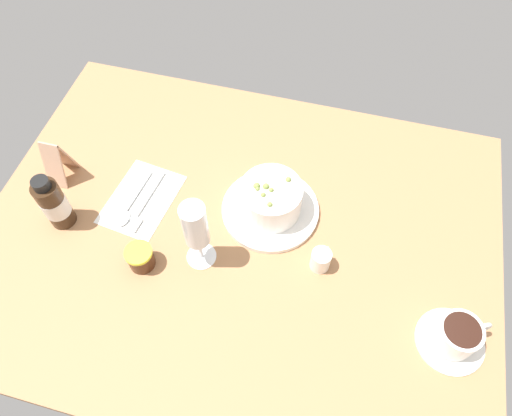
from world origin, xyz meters
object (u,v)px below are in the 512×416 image
wine_glass (195,228)px  jam_jar (140,257)px  coffee_cup (456,336)px  porridge_bowl (271,201)px  sauce_bottle_brown (54,203)px  cutlery_setting (141,200)px  creamer_jug (321,259)px  menu_card (57,160)px

wine_glass → jam_jar: bearing=22.1°
coffee_cup → jam_jar: (61.98, -0.50, -0.61)cm
porridge_bowl → sauce_bottle_brown: sauce_bottle_brown is taller
cutlery_setting → creamer_jug: 42.10cm
menu_card → creamer_jug: bearing=172.9°
porridge_bowl → jam_jar: size_ratio=3.81×
jam_jar → menu_card: bearing=-32.4°
coffee_cup → menu_card: (87.97, -16.99, 2.32)cm
cutlery_setting → creamer_jug: creamer_jug is taller
coffee_cup → creamer_jug: bearing=-19.4°
sauce_bottle_brown → menu_card: (5.47, -11.05, -0.95)cm
sauce_bottle_brown → wine_glass: bearing=178.4°
coffee_cup → wine_glass: size_ratio=0.70×
creamer_jug → sauce_bottle_brown: size_ratio=0.38×
creamer_jug → jam_jar: bearing=14.1°
wine_glass → menu_card: bearing=-17.8°
wine_glass → menu_card: (37.24, -11.93, -6.32)cm
creamer_jug → jam_jar: size_ratio=0.99×
jam_jar → menu_card: (25.99, -16.49, 2.94)cm
porridge_bowl → menu_card: 48.48cm
menu_card → jam_jar: bearing=147.6°
porridge_bowl → jam_jar: porridge_bowl is taller
creamer_jug → cutlery_setting: bearing=-7.5°
cutlery_setting → coffee_cup: bearing=167.8°
porridge_bowl → creamer_jug: 16.56cm
cutlery_setting → wine_glass: (-17.58, 9.76, 11.64)cm
wine_glass → creamer_jug: bearing=-169.9°
coffee_cup → wine_glass: wine_glass is taller
coffee_cup → creamer_jug: 28.23cm
porridge_bowl → menu_card: bearing=3.0°
creamer_jug → wine_glass: wine_glass is taller
coffee_cup → cutlery_setting: bearing=-12.2°
coffee_cup → creamer_jug: size_ratio=2.33×
cutlery_setting → sauce_bottle_brown: (14.20, 8.87, 6.27)cm
wine_glass → sauce_bottle_brown: bearing=-1.6°
porridge_bowl → cutlery_setting: (28.72, 4.74, -3.88)cm
cutlery_setting → menu_card: size_ratio=1.80×
cutlery_setting → jam_jar: jam_jar is taller
creamer_jug → menu_card: (61.34, -7.63, 2.97)cm
cutlery_setting → menu_card: menu_card is taller
cutlery_setting → menu_card: bearing=-6.3°
coffee_cup → creamer_jug: (26.63, -9.35, -0.65)cm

